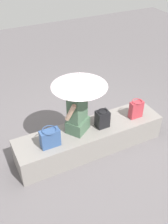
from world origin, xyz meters
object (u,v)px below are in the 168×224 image
Objects in this scene: tote_bag_canvas at (136,109)px; person_seated at (77,111)px; shoulder_bag_spare at (50,138)px; handbag_black at (102,119)px; parasol at (79,80)px.

person_seated is at bearing 173.15° from tote_bag_canvas.
shoulder_bag_spare is at bearing -164.40° from person_seated.
handbag_black is 0.95m from shoulder_bag_spare.
parasol is at bearing 163.60° from handbag_black.
tote_bag_canvas reaches higher than shoulder_bag_spare.
parasol is 0.97m from shoulder_bag_spare.
person_seated is at bearing -157.22° from parasol.
shoulder_bag_spare is (-0.94, -0.06, 0.00)m from handbag_black.
person_seated reaches higher than shoulder_bag_spare.
person_seated is 0.60m from shoulder_bag_spare.
parasol is (0.05, 0.02, 0.53)m from person_seated.
person_seated is 0.48m from handbag_black.
handbag_black is 0.94× the size of tote_bag_canvas.
tote_bag_canvas is at bearing 0.76° from shoulder_bag_spare.
handbag_black is at bearing -16.40° from parasol.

